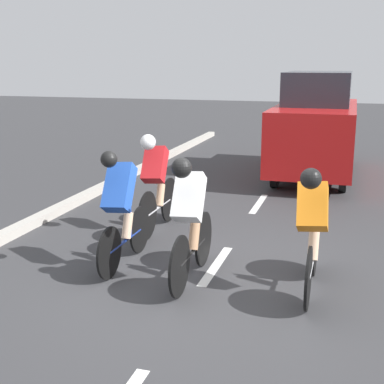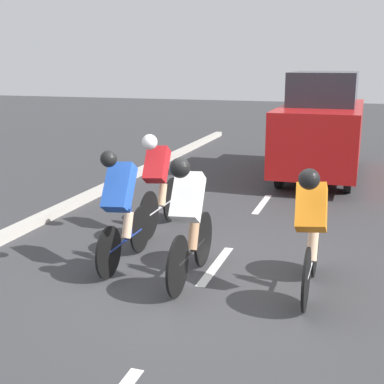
# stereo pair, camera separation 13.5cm
# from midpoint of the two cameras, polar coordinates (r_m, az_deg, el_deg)

# --- Properties ---
(ground_plane) EXTENTS (60.00, 60.00, 0.00)m
(ground_plane) POSITION_cam_midpoint_polar(r_m,az_deg,el_deg) (6.37, 0.55, -9.83)
(ground_plane) COLOR #38383A
(lane_stripe_mid) EXTENTS (0.12, 1.40, 0.01)m
(lane_stripe_mid) POSITION_cam_midpoint_polar(r_m,az_deg,el_deg) (6.92, 2.01, -7.82)
(lane_stripe_mid) COLOR white
(lane_stripe_mid) RESTS_ON ground
(lane_stripe_far) EXTENTS (0.12, 1.40, 0.01)m
(lane_stripe_far) POSITION_cam_midpoint_polar(r_m,az_deg,el_deg) (9.90, 6.74, -1.24)
(lane_stripe_far) COLOR white
(lane_stripe_far) RESTS_ON ground
(curb) EXTENTS (0.20, 24.00, 0.14)m
(curb) POSITION_cam_midpoint_polar(r_m,az_deg,el_deg) (8.26, -20.06, -4.57)
(curb) COLOR #B7B2A8
(curb) RESTS_ON ground
(cyclist_white) EXTENTS (0.35, 1.68, 1.54)m
(cyclist_white) POSITION_cam_midpoint_polar(r_m,az_deg,el_deg) (6.17, -0.88, -2.66)
(cyclist_white) COLOR black
(cyclist_white) RESTS_ON ground
(cyclist_red) EXTENTS (0.35, 1.70, 1.53)m
(cyclist_red) POSITION_cam_midpoint_polar(r_m,az_deg,el_deg) (8.09, -4.35, 1.22)
(cyclist_red) COLOR black
(cyclist_red) RESTS_ON ground
(cyclist_orange) EXTENTS (0.36, 1.68, 1.48)m
(cyclist_orange) POSITION_cam_midpoint_polar(r_m,az_deg,el_deg) (6.01, 12.08, -3.71)
(cyclist_orange) COLOR black
(cyclist_orange) RESTS_ON ground
(cyclist_blue) EXTENTS (0.36, 1.61, 1.53)m
(cyclist_blue) POSITION_cam_midpoint_polar(r_m,az_deg,el_deg) (6.72, -8.15, -1.48)
(cyclist_blue) COLOR black
(cyclist_blue) RESTS_ON ground
(support_car) EXTENTS (1.70, 4.45, 2.33)m
(support_car) POSITION_cam_midpoint_polar(r_m,az_deg,el_deg) (12.38, 12.77, 6.93)
(support_car) COLOR black
(support_car) RESTS_ON ground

